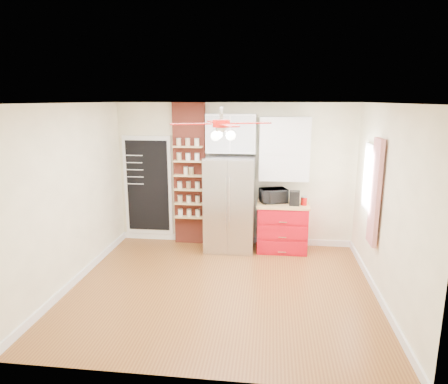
# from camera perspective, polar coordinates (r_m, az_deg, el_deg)

# --- Properties ---
(floor) EXTENTS (4.50, 4.50, 0.00)m
(floor) POSITION_cam_1_polar(r_m,az_deg,el_deg) (6.13, -0.34, -13.55)
(floor) COLOR brown
(floor) RESTS_ON ground
(ceiling) EXTENTS (4.50, 4.50, 0.00)m
(ceiling) POSITION_cam_1_polar(r_m,az_deg,el_deg) (5.48, -0.38, 12.58)
(ceiling) COLOR white
(ceiling) RESTS_ON wall_back
(wall_back) EXTENTS (4.50, 0.02, 2.70)m
(wall_back) POSITION_cam_1_polar(r_m,az_deg,el_deg) (7.60, 1.52, 2.47)
(wall_back) COLOR #FFF9CD
(wall_back) RESTS_ON floor
(wall_front) EXTENTS (4.50, 0.02, 2.70)m
(wall_front) POSITION_cam_1_polar(r_m,az_deg,el_deg) (3.77, -4.19, -8.69)
(wall_front) COLOR #FFF9CD
(wall_front) RESTS_ON floor
(wall_left) EXTENTS (0.02, 4.00, 2.70)m
(wall_left) POSITION_cam_1_polar(r_m,az_deg,el_deg) (6.33, -21.00, -0.55)
(wall_left) COLOR #FFF9CD
(wall_left) RESTS_ON floor
(wall_right) EXTENTS (0.02, 4.00, 2.70)m
(wall_right) POSITION_cam_1_polar(r_m,az_deg,el_deg) (5.83, 22.17, -1.79)
(wall_right) COLOR #FFF9CD
(wall_right) RESTS_ON floor
(chalkboard) EXTENTS (0.95, 0.05, 1.95)m
(chalkboard) POSITION_cam_1_polar(r_m,az_deg,el_deg) (7.95, -10.82, 0.87)
(chalkboard) COLOR white
(chalkboard) RESTS_ON wall_back
(brick_pillar) EXTENTS (0.60, 0.16, 2.70)m
(brick_pillar) POSITION_cam_1_polar(r_m,az_deg,el_deg) (7.64, -4.90, 2.49)
(brick_pillar) COLOR #933727
(brick_pillar) RESTS_ON floor
(fridge) EXTENTS (0.90, 0.70, 1.75)m
(fridge) POSITION_cam_1_polar(r_m,az_deg,el_deg) (7.35, 0.84, -1.70)
(fridge) COLOR silver
(fridge) RESTS_ON floor
(upper_glass_cabinet) EXTENTS (0.90, 0.35, 0.70)m
(upper_glass_cabinet) POSITION_cam_1_polar(r_m,az_deg,el_deg) (7.32, 1.04, 8.39)
(upper_glass_cabinet) COLOR white
(upper_glass_cabinet) RESTS_ON wall_back
(red_cabinet) EXTENTS (0.94, 0.64, 0.90)m
(red_cabinet) POSITION_cam_1_polar(r_m,az_deg,el_deg) (7.48, 8.31, -4.94)
(red_cabinet) COLOR #BA0816
(red_cabinet) RESTS_ON floor
(upper_shelf_unit) EXTENTS (0.90, 0.30, 1.15)m
(upper_shelf_unit) POSITION_cam_1_polar(r_m,az_deg,el_deg) (7.34, 8.64, 6.10)
(upper_shelf_unit) COLOR white
(upper_shelf_unit) RESTS_ON wall_back
(window) EXTENTS (0.04, 0.75, 1.05)m
(window) POSITION_cam_1_polar(r_m,az_deg,el_deg) (6.63, 20.17, 1.86)
(window) COLOR white
(window) RESTS_ON wall_right
(curtain) EXTENTS (0.06, 0.40, 1.55)m
(curtain) POSITION_cam_1_polar(r_m,az_deg,el_deg) (6.12, 20.78, -0.04)
(curtain) COLOR red
(curtain) RESTS_ON wall_right
(ceiling_fan) EXTENTS (1.40, 1.40, 0.44)m
(ceiling_fan) POSITION_cam_1_polar(r_m,az_deg,el_deg) (5.49, -0.38, 9.70)
(ceiling_fan) COLOR silver
(ceiling_fan) RESTS_ON ceiling
(toaster_oven) EXTENTS (0.55, 0.46, 0.26)m
(toaster_oven) POSITION_cam_1_polar(r_m,az_deg,el_deg) (7.37, 7.06, -0.50)
(toaster_oven) COLOR black
(toaster_oven) RESTS_ON red_cabinet
(coffee_maker) EXTENTS (0.19, 0.19, 0.26)m
(coffee_maker) POSITION_cam_1_polar(r_m,az_deg,el_deg) (7.24, 10.05, -0.86)
(coffee_maker) COLOR black
(coffee_maker) RESTS_ON red_cabinet
(canister_left) EXTENTS (0.11, 0.11, 0.15)m
(canister_left) POSITION_cam_1_polar(r_m,az_deg,el_deg) (7.28, 11.37, -1.31)
(canister_left) COLOR #A60A09
(canister_left) RESTS_ON red_cabinet
(canister_right) EXTENTS (0.13, 0.13, 0.14)m
(canister_right) POSITION_cam_1_polar(r_m,az_deg,el_deg) (7.34, 11.33, -1.20)
(canister_right) COLOR #AA2009
(canister_right) RESTS_ON red_cabinet
(pantry_jar_oats) EXTENTS (0.11, 0.11, 0.14)m
(pantry_jar_oats) POSITION_cam_1_polar(r_m,az_deg,el_deg) (7.52, -5.47, 3.02)
(pantry_jar_oats) COLOR beige
(pantry_jar_oats) RESTS_ON brick_pillar
(pantry_jar_beans) EXTENTS (0.10, 0.10, 0.14)m
(pantry_jar_beans) POSITION_cam_1_polar(r_m,az_deg,el_deg) (7.45, -4.71, 2.93)
(pantry_jar_beans) COLOR olive
(pantry_jar_beans) RESTS_ON brick_pillar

